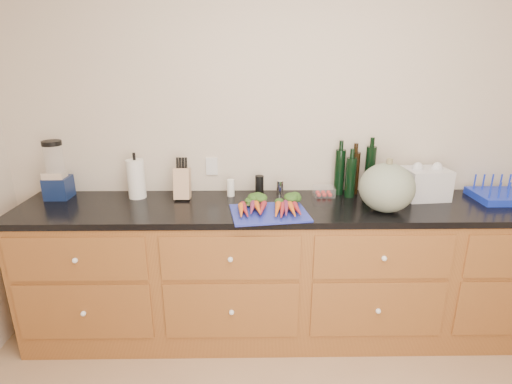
{
  "coord_description": "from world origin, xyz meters",
  "views": [
    {
      "loc": [
        -0.33,
        -1.1,
        1.82
      ],
      "look_at": [
        -0.3,
        1.2,
        1.06
      ],
      "focal_mm": 28.0,
      "sensor_mm": 36.0,
      "label": 1
    }
  ],
  "objects_px": {
    "blender_appliance": "(56,173)",
    "paper_towel": "(136,179)",
    "squash": "(387,188)",
    "carrots": "(269,206)",
    "cutting_board": "(269,213)",
    "knife_block": "(182,184)",
    "tomato_box": "(324,191)",
    "dish_rack": "(503,194)"
  },
  "relations": [
    {
      "from": "knife_block",
      "to": "cutting_board",
      "type": "bearing_deg",
      "value": -27.93
    },
    {
      "from": "paper_towel",
      "to": "dish_rack",
      "type": "height_order",
      "value": "paper_towel"
    },
    {
      "from": "carrots",
      "to": "knife_block",
      "type": "xyz_separation_m",
      "value": [
        -0.57,
        0.25,
        0.07
      ]
    },
    {
      "from": "carrots",
      "to": "dish_rack",
      "type": "distance_m",
      "value": 1.58
    },
    {
      "from": "cutting_board",
      "to": "carrots",
      "type": "relative_size",
      "value": 1.11
    },
    {
      "from": "squash",
      "to": "dish_rack",
      "type": "height_order",
      "value": "squash"
    },
    {
      "from": "knife_block",
      "to": "dish_rack",
      "type": "distance_m",
      "value": 2.13
    },
    {
      "from": "blender_appliance",
      "to": "dish_rack",
      "type": "relative_size",
      "value": 1.04
    },
    {
      "from": "knife_block",
      "to": "paper_towel",
      "type": "bearing_deg",
      "value": 176.29
    },
    {
      "from": "squash",
      "to": "blender_appliance",
      "type": "height_order",
      "value": "blender_appliance"
    },
    {
      "from": "cutting_board",
      "to": "squash",
      "type": "distance_m",
      "value": 0.73
    },
    {
      "from": "blender_appliance",
      "to": "knife_block",
      "type": "height_order",
      "value": "blender_appliance"
    },
    {
      "from": "carrots",
      "to": "blender_appliance",
      "type": "bearing_deg",
      "value": 168.98
    },
    {
      "from": "squash",
      "to": "blender_appliance",
      "type": "relative_size",
      "value": 0.85
    },
    {
      "from": "paper_towel",
      "to": "tomato_box",
      "type": "distance_m",
      "value": 1.27
    },
    {
      "from": "tomato_box",
      "to": "dish_rack",
      "type": "xyz_separation_m",
      "value": [
        1.18,
        -0.09,
        0.0
      ]
    },
    {
      "from": "squash",
      "to": "paper_towel",
      "type": "height_order",
      "value": "squash"
    },
    {
      "from": "knife_block",
      "to": "blender_appliance",
      "type": "bearing_deg",
      "value": 178.77
    },
    {
      "from": "cutting_board",
      "to": "dish_rack",
      "type": "bearing_deg",
      "value": 8.72
    },
    {
      "from": "blender_appliance",
      "to": "knife_block",
      "type": "distance_m",
      "value": 0.83
    },
    {
      "from": "carrots",
      "to": "knife_block",
      "type": "distance_m",
      "value": 0.62
    },
    {
      "from": "cutting_board",
      "to": "knife_block",
      "type": "bearing_deg",
      "value": 152.07
    },
    {
      "from": "dish_rack",
      "to": "knife_block",
      "type": "bearing_deg",
      "value": 178.39
    },
    {
      "from": "blender_appliance",
      "to": "dish_rack",
      "type": "distance_m",
      "value": 2.97
    },
    {
      "from": "blender_appliance",
      "to": "carrots",
      "type": "bearing_deg",
      "value": -11.02
    },
    {
      "from": "squash",
      "to": "knife_block",
      "type": "bearing_deg",
      "value": 168.68
    },
    {
      "from": "cutting_board",
      "to": "carrots",
      "type": "bearing_deg",
      "value": 90.0
    },
    {
      "from": "squash",
      "to": "carrots",
      "type": "bearing_deg",
      "value": 179.87
    },
    {
      "from": "squash",
      "to": "knife_block",
      "type": "height_order",
      "value": "squash"
    },
    {
      "from": "knife_block",
      "to": "squash",
      "type": "bearing_deg",
      "value": -11.32
    },
    {
      "from": "cutting_board",
      "to": "knife_block",
      "type": "xyz_separation_m",
      "value": [
        -0.57,
        0.3,
        0.1
      ]
    },
    {
      "from": "blender_appliance",
      "to": "paper_towel",
      "type": "distance_m",
      "value": 0.52
    },
    {
      "from": "blender_appliance",
      "to": "tomato_box",
      "type": "relative_size",
      "value": 2.77
    },
    {
      "from": "knife_block",
      "to": "tomato_box",
      "type": "relative_size",
      "value": 1.46
    },
    {
      "from": "paper_towel",
      "to": "dish_rack",
      "type": "xyz_separation_m",
      "value": [
        2.44,
        -0.08,
        -0.09
      ]
    },
    {
      "from": "knife_block",
      "to": "dish_rack",
      "type": "xyz_separation_m",
      "value": [
        2.13,
        -0.06,
        -0.06
      ]
    },
    {
      "from": "blender_appliance",
      "to": "cutting_board",
      "type": "bearing_deg",
      "value": -12.81
    },
    {
      "from": "cutting_board",
      "to": "paper_towel",
      "type": "xyz_separation_m",
      "value": [
        -0.87,
        0.32,
        0.12
      ]
    },
    {
      "from": "cutting_board",
      "to": "knife_block",
      "type": "relative_size",
      "value": 2.2
    },
    {
      "from": "carrots",
      "to": "tomato_box",
      "type": "height_order",
      "value": "carrots"
    },
    {
      "from": "blender_appliance",
      "to": "paper_towel",
      "type": "height_order",
      "value": "blender_appliance"
    },
    {
      "from": "cutting_board",
      "to": "blender_appliance",
      "type": "xyz_separation_m",
      "value": [
        -1.4,
        0.32,
        0.16
      ]
    }
  ]
}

